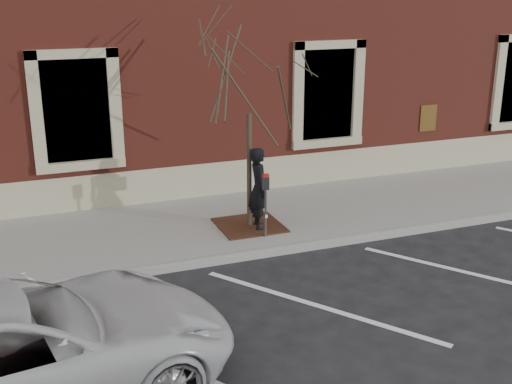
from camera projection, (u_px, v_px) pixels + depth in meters
name	position (u px, v px, depth m)	size (l,w,h in m)	color
ground	(267.00, 255.00, 12.34)	(120.00, 120.00, 0.00)	#28282B
sidewalk_near	(237.00, 222.00, 13.87)	(40.00, 3.50, 0.15)	gray
curb_near	(268.00, 253.00, 12.27)	(40.00, 0.12, 0.15)	#9E9E99
parking_stripes	(318.00, 306.00, 10.39)	(28.00, 4.40, 0.01)	silver
building_civic	(165.00, 21.00, 17.99)	(40.00, 8.62, 8.00)	maroon
man	(259.00, 189.00, 13.04)	(0.63, 0.41, 1.72)	black
parking_meter	(266.00, 194.00, 12.57)	(0.12, 0.09, 1.31)	#595B60
tree_grate	(249.00, 225.00, 13.42)	(1.30, 1.30, 0.03)	#462816
sapling	(249.00, 81.00, 12.49)	(2.60, 2.60, 4.34)	#403727
white_truck	(9.00, 352.00, 7.66)	(2.56, 5.54, 1.54)	silver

